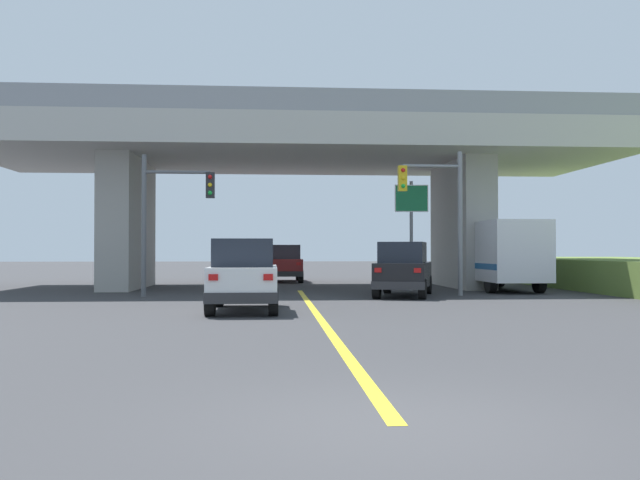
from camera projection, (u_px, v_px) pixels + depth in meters
name	position (u px, v px, depth m)	size (l,w,h in m)	color
ground	(297.00, 287.00, 31.72)	(160.00, 160.00, 0.00)	#353538
overpass_bridge	(298.00, 163.00, 31.82)	(29.01, 10.83, 8.04)	#B7B5AD
lane_divider_stripe	(318.00, 315.00, 17.90)	(0.20, 22.67, 0.01)	yellow
suv_lead	(244.00, 275.00, 19.22)	(1.89, 4.25, 2.02)	silver
suv_crossing	(403.00, 269.00, 25.49)	(2.98, 4.66, 2.02)	black
box_truck	(498.00, 254.00, 29.55)	(2.33, 7.11, 2.92)	navy
sedan_oncoming	(284.00, 263.00, 37.70)	(1.98, 4.83, 2.02)	maroon
traffic_signal_nearside	(439.00, 204.00, 25.89)	(2.46, 0.36, 5.46)	slate
traffic_signal_farside	(168.00, 207.00, 25.44)	(2.69, 0.36, 5.27)	#56595E
highway_sign	(411.00, 211.00, 29.35)	(1.45, 0.17, 4.69)	slate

